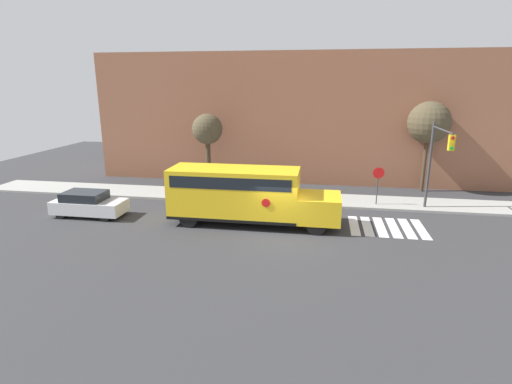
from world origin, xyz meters
name	(u,v)px	position (x,y,z in m)	size (l,w,h in m)	color
ground_plane	(280,234)	(0.00, 0.00, 0.00)	(60.00, 60.00, 0.00)	#333335
sidewalk_strip	(290,199)	(0.00, 6.50, 0.07)	(44.00, 3.00, 0.15)	#9E9E99
building_backdrop	(298,118)	(0.00, 13.00, 4.96)	(32.00, 4.00, 9.92)	#935B42
crosswalk_stripes	(387,227)	(5.68, 2.00, 0.00)	(4.00, 3.20, 0.01)	white
school_bus	(244,193)	(-2.14, 1.33, 1.76)	(9.31, 2.57, 3.12)	yellow
parked_car	(88,204)	(-11.45, 1.12, 0.74)	(4.19, 1.76, 1.47)	silver
stop_sign	(378,181)	(5.54, 5.86, 1.68)	(0.70, 0.10, 2.54)	#38383A
traffic_light	(437,156)	(8.47, 4.51, 3.61)	(0.28, 3.90, 5.38)	#38383A
tree_near_sidewalk	(207,130)	(-6.42, 9.19, 4.24)	(2.25, 2.25, 5.47)	#423323
tree_far_sidewalk	(429,123)	(9.28, 10.31, 4.94)	(2.92, 2.92, 6.43)	#423323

